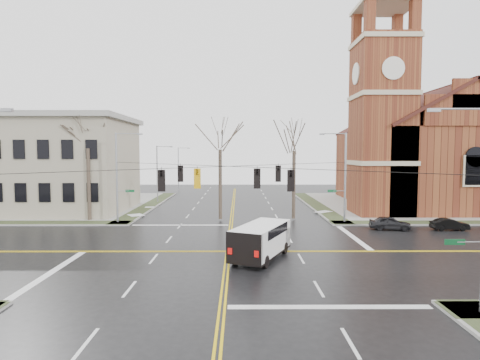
{
  "coord_description": "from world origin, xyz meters",
  "views": [
    {
      "loc": [
        0.77,
        -28.7,
        7.22
      ],
      "look_at": [
        0.88,
        6.0,
        4.79
      ],
      "focal_mm": 30.0,
      "sensor_mm": 36.0,
      "label": 1
    }
  ],
  "objects_px": {
    "church": "(419,143)",
    "signal_pole_ne": "(344,175)",
    "parked_car_b": "(450,224)",
    "tree_nw_near": "(220,145)",
    "signal_pole_nw": "(118,175)",
    "streetlight_north_a": "(158,171)",
    "tree_ne": "(294,146)",
    "streetlight_north_b": "(179,166)",
    "cargo_van": "(262,238)",
    "tree_nw_far": "(88,144)",
    "parked_car_a": "(390,223)"
  },
  "relations": [
    {
      "from": "signal_pole_nw",
      "to": "tree_nw_far",
      "type": "height_order",
      "value": "tree_nw_far"
    },
    {
      "from": "parked_car_a",
      "to": "parked_car_b",
      "type": "relative_size",
      "value": 1.11
    },
    {
      "from": "church",
      "to": "streetlight_north_b",
      "type": "xyz_separation_m",
      "value": [
        -35.42,
        23.22,
        -3.97
      ]
    },
    {
      "from": "signal_pole_ne",
      "to": "tree_ne",
      "type": "xyz_separation_m",
      "value": [
        -4.71,
        2.08,
        2.87
      ]
    },
    {
      "from": "parked_car_b",
      "to": "tree_nw_near",
      "type": "xyz_separation_m",
      "value": [
        -21.44,
        5.44,
        7.42
      ]
    },
    {
      "from": "church",
      "to": "signal_pole_ne",
      "type": "height_order",
      "value": "church"
    },
    {
      "from": "signal_pole_ne",
      "to": "parked_car_b",
      "type": "bearing_deg",
      "value": -22.2
    },
    {
      "from": "cargo_van",
      "to": "parked_car_b",
      "type": "relative_size",
      "value": 1.93
    },
    {
      "from": "signal_pole_ne",
      "to": "signal_pole_nw",
      "type": "bearing_deg",
      "value": 180.0
    },
    {
      "from": "streetlight_north_a",
      "to": "tree_nw_far",
      "type": "height_order",
      "value": "tree_nw_far"
    },
    {
      "from": "signal_pole_nw",
      "to": "tree_nw_far",
      "type": "bearing_deg",
      "value": 159.48
    },
    {
      "from": "church",
      "to": "parked_car_a",
      "type": "height_order",
      "value": "church"
    },
    {
      "from": "church",
      "to": "signal_pole_nw",
      "type": "bearing_deg",
      "value": -159.79
    },
    {
      "from": "cargo_van",
      "to": "parked_car_a",
      "type": "bearing_deg",
      "value": 62.4
    },
    {
      "from": "signal_pole_nw",
      "to": "streetlight_north_a",
      "type": "bearing_deg",
      "value": 87.68
    },
    {
      "from": "signal_pole_nw",
      "to": "tree_nw_near",
      "type": "relative_size",
      "value": 0.82
    },
    {
      "from": "cargo_van",
      "to": "parked_car_a",
      "type": "height_order",
      "value": "cargo_van"
    },
    {
      "from": "church",
      "to": "signal_pole_nw",
      "type": "relative_size",
      "value": 3.06
    },
    {
      "from": "signal_pole_nw",
      "to": "streetlight_north_b",
      "type": "relative_size",
      "value": 1.12
    },
    {
      "from": "tree_nw_near",
      "to": "tree_ne",
      "type": "relative_size",
      "value": 1.02
    },
    {
      "from": "parked_car_b",
      "to": "tree_nw_near",
      "type": "distance_m",
      "value": 23.33
    },
    {
      "from": "parked_car_b",
      "to": "tree_nw_near",
      "type": "bearing_deg",
      "value": 75.03
    },
    {
      "from": "church",
      "to": "streetlight_north_a",
      "type": "height_order",
      "value": "church"
    },
    {
      "from": "streetlight_north_b",
      "to": "tree_nw_far",
      "type": "bearing_deg",
      "value": -96.76
    },
    {
      "from": "parked_car_b",
      "to": "cargo_van",
      "type": "bearing_deg",
      "value": 117.5
    },
    {
      "from": "cargo_van",
      "to": "tree_nw_near",
      "type": "bearing_deg",
      "value": 127.31
    },
    {
      "from": "signal_pole_nw",
      "to": "streetlight_north_a",
      "type": "relative_size",
      "value": 1.12
    },
    {
      "from": "church",
      "to": "tree_nw_far",
      "type": "distance_m",
      "value": 41.36
    },
    {
      "from": "church",
      "to": "cargo_van",
      "type": "relative_size",
      "value": 4.26
    },
    {
      "from": "signal_pole_ne",
      "to": "tree_nw_near",
      "type": "relative_size",
      "value": 0.82
    },
    {
      "from": "tree_nw_near",
      "to": "signal_pole_nw",
      "type": "bearing_deg",
      "value": -169.97
    },
    {
      "from": "signal_pole_ne",
      "to": "parked_car_a",
      "type": "relative_size",
      "value": 2.43
    },
    {
      "from": "signal_pole_nw",
      "to": "cargo_van",
      "type": "bearing_deg",
      "value": -44.06
    },
    {
      "from": "parked_car_b",
      "to": "streetlight_north_a",
      "type": "bearing_deg",
      "value": 56.18
    },
    {
      "from": "signal_pole_nw",
      "to": "tree_ne",
      "type": "xyz_separation_m",
      "value": [
        17.93,
        2.08,
        2.87
      ]
    },
    {
      "from": "tree_nw_near",
      "to": "cargo_van",
      "type": "bearing_deg",
      "value": -76.73
    },
    {
      "from": "cargo_van",
      "to": "tree_ne",
      "type": "distance_m",
      "value": 17.17
    },
    {
      "from": "parked_car_b",
      "to": "signal_pole_nw",
      "type": "bearing_deg",
      "value": 82.68
    },
    {
      "from": "signal_pole_ne",
      "to": "tree_ne",
      "type": "height_order",
      "value": "tree_ne"
    },
    {
      "from": "parked_car_b",
      "to": "tree_ne",
      "type": "distance_m",
      "value": 16.5
    },
    {
      "from": "streetlight_north_b",
      "to": "tree_nw_far",
      "type": "height_order",
      "value": "tree_nw_far"
    },
    {
      "from": "streetlight_north_b",
      "to": "streetlight_north_a",
      "type": "bearing_deg",
      "value": -90.0
    },
    {
      "from": "signal_pole_nw",
      "to": "streetlight_north_b",
      "type": "bearing_deg",
      "value": 88.95
    },
    {
      "from": "church",
      "to": "parked_car_a",
      "type": "xyz_separation_m",
      "value": [
        -9.94,
        -16.68,
        -7.8
      ]
    },
    {
      "from": "church",
      "to": "tree_nw_near",
      "type": "relative_size",
      "value": 2.5
    },
    {
      "from": "tree_nw_far",
      "to": "streetlight_north_a",
      "type": "bearing_deg",
      "value": 74.65
    },
    {
      "from": "streetlight_north_b",
      "to": "tree_nw_near",
      "type": "relative_size",
      "value": 0.73
    },
    {
      "from": "signal_pole_nw",
      "to": "streetlight_north_a",
      "type": "distance_m",
      "value": 16.52
    },
    {
      "from": "signal_pole_nw",
      "to": "tree_nw_far",
      "type": "distance_m",
      "value": 4.88
    },
    {
      "from": "church",
      "to": "streetlight_north_a",
      "type": "bearing_deg",
      "value": 174.81
    }
  ]
}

